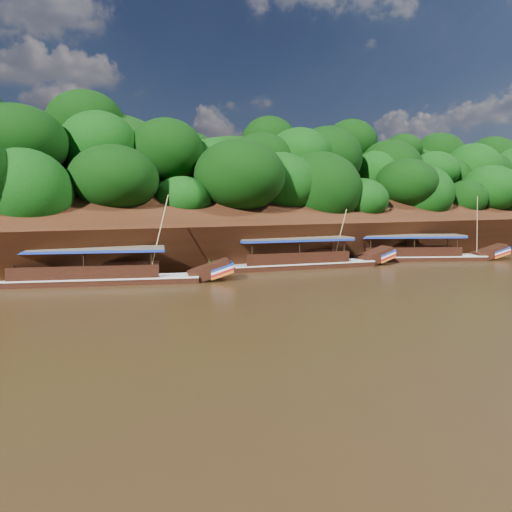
{
  "coord_description": "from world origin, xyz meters",
  "views": [
    {
      "loc": [
        -23.13,
        -26.35,
        5.49
      ],
      "look_at": [
        -3.77,
        7.0,
        1.44
      ],
      "focal_mm": 35.0,
      "sensor_mm": 36.0,
      "label": 1
    }
  ],
  "objects": [
    {
      "name": "ground",
      "position": [
        0.0,
        0.0,
        0.0
      ],
      "size": [
        160.0,
        160.0,
        0.0
      ],
      "primitive_type": "plane",
      "color": "black",
      "rests_on": "ground"
    },
    {
      "name": "riverbank",
      "position": [
        -0.01,
        22.73,
        1.89
      ],
      "size": [
        120.0,
        30.06,
        19.4
      ],
      "color": "black",
      "rests_on": "ground"
    },
    {
      "name": "boat_0",
      "position": [
        15.35,
        7.03,
        0.56
      ],
      "size": [
        14.75,
        8.44,
        6.66
      ],
      "rotation": [
        0.0,
        0.0,
        -0.45
      ],
      "color": "black",
      "rests_on": "ground"
    },
    {
      "name": "boat_1",
      "position": [
        2.37,
        8.13,
        0.59
      ],
      "size": [
        15.37,
        4.8,
        5.53
      ],
      "rotation": [
        0.0,
        0.0,
        -0.18
      ],
      "color": "black",
      "rests_on": "ground"
    },
    {
      "name": "boat_2",
      "position": [
        -14.67,
        8.07,
        0.57
      ],
      "size": [
        15.69,
        7.28,
        6.58
      ],
      "rotation": [
        0.0,
        0.0,
        -0.34
      ],
      "color": "black",
      "rests_on": "ground"
    },
    {
      "name": "reeds",
      "position": [
        -3.03,
        9.67,
        0.89
      ],
      "size": [
        47.85,
        1.86,
        2.02
      ],
      "color": "#1E6218",
      "rests_on": "ground"
    }
  ]
}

